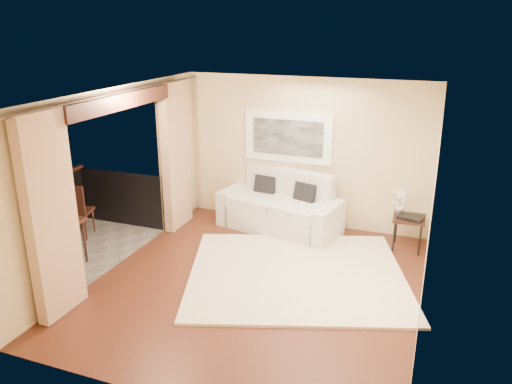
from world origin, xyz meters
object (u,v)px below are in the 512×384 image
at_px(sofa, 281,209).
at_px(balcony_chair_far, 75,207).
at_px(side_table, 409,221).
at_px(balcony_chair_near, 41,232).
at_px(ice_bucket, 54,213).
at_px(orchid, 400,201).
at_px(bistro_table, 57,227).

relative_size(sofa, balcony_chair_far, 2.36).
bearing_deg(sofa, side_table, 9.52).
bearing_deg(balcony_chair_near, sofa, 59.07).
relative_size(balcony_chair_far, ice_bucket, 4.91).
distance_m(sofa, balcony_chair_far, 3.60).
bearing_deg(side_table, sofa, 177.52).
bearing_deg(ice_bucket, orchid, 27.80).
bearing_deg(orchid, sofa, -179.82).
xyz_separation_m(side_table, ice_bucket, (-5.05, -2.46, 0.35)).
relative_size(sofa, balcony_chair_near, 2.33).
distance_m(bistro_table, balcony_chair_near, 0.27).
distance_m(orchid, ice_bucket, 5.50).
height_order(side_table, ice_bucket, ice_bucket).
bearing_deg(balcony_chair_far, side_table, -179.17).
bearing_deg(sofa, ice_bucket, -125.73).
xyz_separation_m(orchid, ice_bucket, (-4.87, -2.57, 0.06)).
distance_m(bistro_table, balcony_chair_far, 1.08).
relative_size(bistro_table, balcony_chair_near, 0.75).
relative_size(sofa, bistro_table, 3.12).
xyz_separation_m(orchid, bistro_table, (-4.77, -2.64, -0.13)).
bearing_deg(balcony_chair_far, ice_bucket, 97.26).
distance_m(balcony_chair_near, ice_bucket, 0.35).
xyz_separation_m(side_table, balcony_chair_far, (-5.42, -1.57, 0.07)).
distance_m(orchid, balcony_chair_near, 5.71).
height_order(side_table, balcony_chair_far, balcony_chair_far).
relative_size(side_table, balcony_chair_far, 0.57).
relative_size(side_table, orchid, 1.20).
bearing_deg(side_table, orchid, 149.63).
bearing_deg(bistro_table, side_table, 27.19).
height_order(orchid, ice_bucket, orchid).
relative_size(side_table, bistro_table, 0.75).
bearing_deg(sofa, balcony_chair_far, -140.40).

